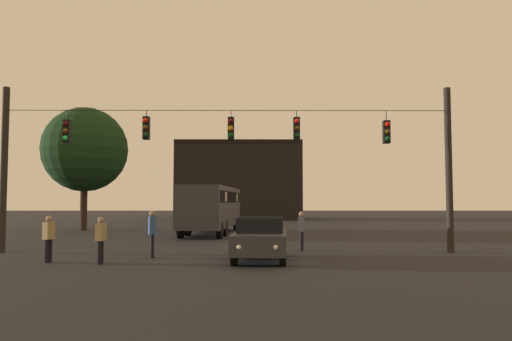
{
  "coord_description": "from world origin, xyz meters",
  "views": [
    {
      "loc": [
        1.06,
        -4.03,
        2.09
      ],
      "look_at": [
        1.21,
        18.17,
        3.47
      ],
      "focal_mm": 34.91,
      "sensor_mm": 36.0,
      "label": 1
    }
  ],
  "objects": [
    {
      "name": "pedestrian_crossing_left",
      "position": [
        -4.02,
        12.7,
        0.87
      ],
      "size": [
        0.3,
        0.4,
        1.56
      ],
      "color": "black",
      "rests_on": "ground"
    },
    {
      "name": "pedestrian_crossing_right",
      "position": [
        3.13,
        17.06,
        0.94
      ],
      "size": [
        0.32,
        0.41,
        1.66
      ],
      "color": "black",
      "rests_on": "ground"
    },
    {
      "name": "overhead_signal_span",
      "position": [
        -0.02,
        16.46,
        3.97
      ],
      "size": [
        18.68,
        0.44,
        6.84
      ],
      "color": "black",
      "rests_on": "ground"
    },
    {
      "name": "ground_plane",
      "position": [
        0.0,
        24.5,
        0.0
      ],
      "size": [
        168.0,
        168.0,
        0.0
      ],
      "primitive_type": "plane",
      "color": "black",
      "rests_on": "ground"
    },
    {
      "name": "pedestrian_crossing_center",
      "position": [
        -5.94,
        13.16,
        0.9
      ],
      "size": [
        0.36,
        0.42,
        1.6
      ],
      "color": "black",
      "rests_on": "ground"
    },
    {
      "name": "corner_building",
      "position": [
        -0.54,
        55.76,
        4.49
      ],
      "size": [
        14.32,
        9.79,
        8.98
      ],
      "color": "black",
      "rests_on": "ground"
    },
    {
      "name": "car_near_right",
      "position": [
        1.35,
        13.77,
        0.8
      ],
      "size": [
        2.08,
        4.43,
        1.52
      ],
      "color": "#2D2D33",
      "rests_on": "ground"
    },
    {
      "name": "tree_left_silhouette",
      "position": [
        -11.11,
        31.87,
        5.83
      ],
      "size": [
        6.11,
        6.11,
        8.89
      ],
      "color": "#2D2116",
      "rests_on": "ground"
    },
    {
      "name": "city_bus",
      "position": [
        -1.57,
        28.23,
        1.87
      ],
      "size": [
        3.33,
        11.16,
        3.0
      ],
      "color": "#2D2D33",
      "rests_on": "ground"
    },
    {
      "name": "pedestrian_near_bus",
      "position": [
        -2.68,
        14.56,
        1.0
      ],
      "size": [
        0.35,
        0.42,
        1.75
      ],
      "color": "black",
      "rests_on": "ground"
    }
  ]
}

